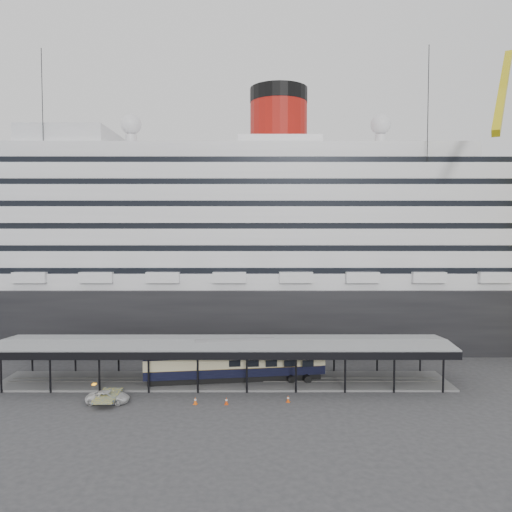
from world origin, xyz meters
name	(u,v)px	position (x,y,z in m)	size (l,w,h in m)	color
ground	(222,395)	(0.00, 0.00, 0.00)	(200.00, 200.00, 0.00)	#323234
cruise_ship	(234,234)	(0.05, 32.00, 18.35)	(130.00, 30.00, 43.90)	black
platform_canopy	(224,363)	(0.00, 5.00, 2.36)	(56.00, 9.18, 5.30)	slate
port_truck	(108,397)	(-12.41, -2.60, 0.65)	(2.15, 4.66, 1.29)	silver
pullman_carriage	(235,361)	(1.36, 5.00, 2.68)	(22.71, 5.94, 22.11)	black
traffic_cone_left	(226,401)	(0.71, -3.11, 0.41)	(0.47, 0.47, 0.82)	#CF3D0B
traffic_cone_mid	(195,401)	(-2.71, -3.04, 0.41)	(0.55, 0.55, 0.83)	#F35A0D
traffic_cone_right	(288,399)	(7.53, -2.38, 0.40)	(0.51, 0.51, 0.80)	#D8490C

